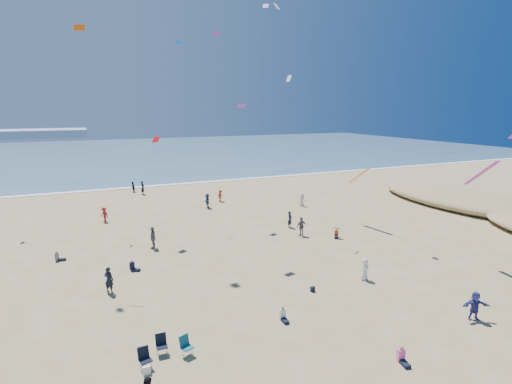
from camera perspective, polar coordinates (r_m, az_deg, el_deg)
name	(u,v)px	position (r m, az deg, el deg)	size (l,w,h in m)	color
ground	(284,341)	(22.01, 3.99, -20.43)	(220.00, 220.00, 0.00)	tan
ocean	(115,153)	(112.32, -19.47, 5.22)	(220.00, 100.00, 0.06)	#476B84
surf_line	(145,187)	(63.09, -15.55, 0.75)	(220.00, 1.20, 0.08)	white
standing_flyers	(206,227)	(37.73, -7.21, -5.01)	(32.10, 45.19, 1.93)	navy
seated_group	(230,274)	(28.46, -3.68, -11.61)	(24.46, 21.54, 0.84)	white
chair_cluster	(165,350)	(20.82, -12.86, -21.17)	(2.75, 1.46, 1.00)	black
white_tote	(147,370)	(20.29, -15.36, -23.30)	(0.35, 0.20, 0.40)	white
black_backpack	(141,351)	(21.59, -16.10, -21.02)	(0.30, 0.22, 0.38)	black
navy_bag	(313,289)	(27.08, 8.09, -13.57)	(0.28, 0.18, 0.34)	black
kites_aloft	(313,76)	(34.08, 8.14, 16.07)	(37.46, 37.15, 29.71)	red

